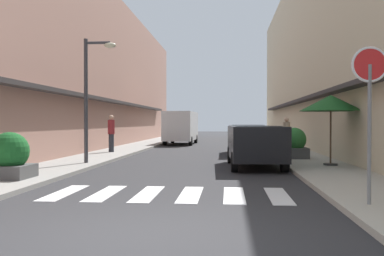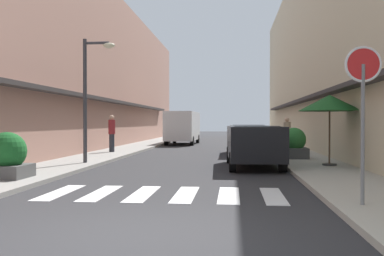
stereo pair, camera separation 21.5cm
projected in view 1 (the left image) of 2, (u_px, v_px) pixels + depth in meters
ground_plane at (205, 150)px, 24.76m from camera, size 103.11×103.11×0.00m
sidewalk_left at (129, 149)px, 25.12m from camera, size 2.28×65.61×0.12m
sidewalk_right at (284, 149)px, 24.39m from camera, size 2.28×65.61×0.12m
building_row_left at (76, 71)px, 26.70m from camera, size 5.50×44.18×9.54m
building_row_right at (344, 51)px, 25.35m from camera, size 5.50×44.18×11.60m
crosswalk at (169, 194)px, 9.52m from camera, size 5.20×2.20×0.01m
parked_car_near at (255, 141)px, 15.23m from camera, size 1.94×4.53×1.47m
parked_car_mid at (247, 136)px, 21.49m from camera, size 1.84×4.31×1.47m
delivery_van at (181, 125)px, 31.35m from camera, size 2.12×5.45×2.37m
round_street_sign at (370, 83)px, 7.72m from camera, size 0.65×0.07×2.83m
street_lamp at (92, 85)px, 15.71m from camera, size 1.19×0.28×4.50m
cafe_umbrella at (331, 103)px, 14.79m from camera, size 2.12×2.12×2.41m
planter_corner at (10, 157)px, 11.37m from camera, size 1.09×1.09×1.22m
planter_midblock at (294, 144)px, 17.73m from camera, size 1.08×1.08×1.25m
pedestrian_walking_near at (111, 132)px, 21.50m from camera, size 0.34×0.34×1.83m
pedestrian_walking_far at (287, 134)px, 21.03m from camera, size 0.34×0.34×1.72m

